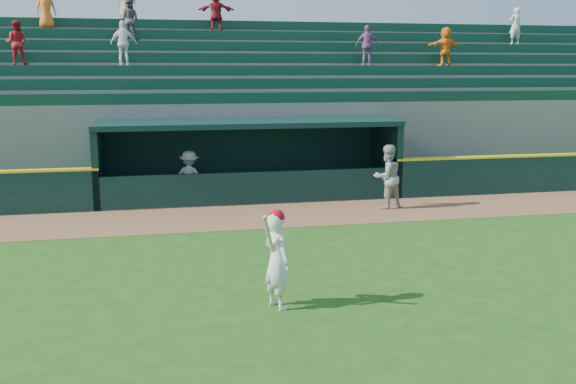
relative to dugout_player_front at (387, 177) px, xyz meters
name	(u,v)px	position (x,y,z in m)	size (l,w,h in m)	color
ground	(304,268)	(-3.72, -5.17, -0.94)	(120.00, 120.00, 0.00)	#214C13
warning_track	(264,216)	(-3.72, -0.27, -0.94)	(40.00, 3.00, 0.01)	brown
dugout_player_front	(387,177)	(0.00, 0.00, 0.00)	(0.92, 0.71, 1.88)	#9C9B97
dugout_player_inside	(190,177)	(-5.63, 1.89, -0.13)	(1.05, 0.60, 1.62)	#9D9D98
dugout	(247,154)	(-3.72, 2.84, 0.42)	(9.40, 2.80, 2.46)	slate
stands	(229,112)	(-3.74, 7.40, 1.46)	(34.50, 6.32, 7.50)	slate
batter_at_plate	(277,259)	(-4.69, -7.22, -0.07)	(0.64, 0.81, 1.74)	silver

